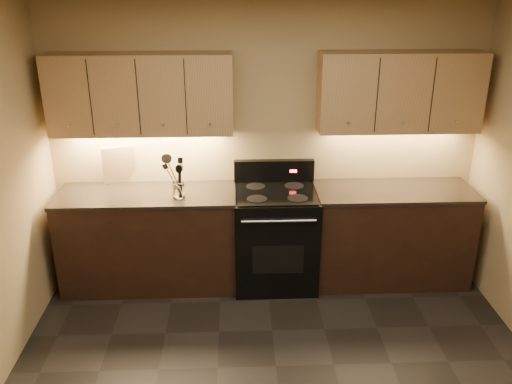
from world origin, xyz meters
TOP-DOWN VIEW (x-y plane):
  - ceiling at (0.00, 0.00)m, footprint 4.00×4.00m
  - wall_back at (0.00, 2.00)m, footprint 4.00×0.04m
  - counter_left at (-1.10, 1.70)m, footprint 1.62×0.62m
  - counter_right at (1.18, 1.70)m, footprint 1.46×0.62m
  - stove at (0.08, 1.68)m, footprint 0.76×0.68m
  - upper_cab_left at (-1.10, 1.85)m, footprint 1.60×0.30m
  - upper_cab_right at (1.18, 1.85)m, footprint 1.44×0.30m
  - outlet_plate at (-1.30, 1.99)m, footprint 0.08×0.01m
  - utensil_crock at (-0.79, 1.59)m, footprint 0.12×0.12m
  - cutting_board at (-1.37, 1.96)m, footprint 0.31×0.16m
  - wooden_spoon at (-0.83, 1.59)m, footprint 0.12×0.12m
  - black_spoon at (-0.79, 1.62)m, footprint 0.08×0.13m
  - black_turner at (-0.77, 1.57)m, footprint 0.10×0.20m
  - steel_spatula at (-0.77, 1.61)m, footprint 0.22×0.14m
  - steel_skimmer at (-0.75, 1.57)m, footprint 0.22×0.12m

SIDE VIEW (x-z plane):
  - counter_left at x=-1.10m, z-range 0.00..0.93m
  - counter_right at x=1.18m, z-range 0.00..0.93m
  - stove at x=0.08m, z-range -0.09..1.05m
  - utensil_crock at x=-0.79m, z-range 0.92..1.06m
  - wooden_spoon at x=-0.83m, z-range 0.94..1.24m
  - black_spoon at x=-0.79m, z-range 0.94..1.25m
  - cutting_board at x=-1.37m, z-range 0.93..1.30m
  - outlet_plate at x=-1.30m, z-range 1.06..1.18m
  - steel_spatula at x=-0.77m, z-range 0.94..1.30m
  - black_turner at x=-0.77m, z-range 0.94..1.31m
  - steel_skimmer at x=-0.75m, z-range 0.94..1.35m
  - wall_back at x=0.00m, z-range 0.00..2.60m
  - upper_cab_left at x=-1.10m, z-range 1.45..2.15m
  - upper_cab_right at x=1.18m, z-range 1.45..2.15m
  - ceiling at x=0.00m, z-range 2.60..2.60m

